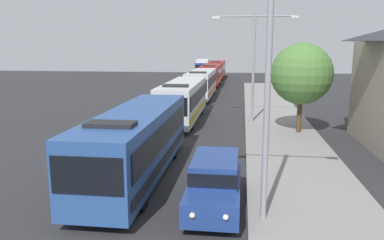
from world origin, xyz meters
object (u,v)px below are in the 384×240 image
object	(u,v)px
bus_second_in_line	(183,100)
bus_middle	(201,83)
box_truck_oncoming	(203,67)
bus_fourth_in_line	(211,74)
white_suv	(215,180)
streetlamp_mid	(254,56)
bus_lead	(137,141)
bus_rear	(217,69)
roadside_tree	(302,74)
streetlamp_near	(269,66)

from	to	relation	value
bus_second_in_line	bus_middle	size ratio (longest dim) A/B	0.96
bus_second_in_line	box_truck_oncoming	size ratio (longest dim) A/B	1.55
bus_fourth_in_line	white_suv	xyz separation A→B (m)	(3.70, -43.20, -0.65)
bus_second_in_line	box_truck_oncoming	bearing A→B (deg)	94.01
streetlamp_mid	bus_lead	bearing A→B (deg)	-112.32
streetlamp_mid	bus_second_in_line	bearing A→B (deg)	177.26
bus_middle	box_truck_oncoming	distance (m)	33.63
white_suv	box_truck_oncoming	distance (m)	63.79
bus_rear	box_truck_oncoming	bearing A→B (deg)	114.28
bus_fourth_in_line	bus_rear	bearing A→B (deg)	90.00
white_suv	bus_middle	bearing A→B (deg)	97.04
bus_second_in_line	streetlamp_mid	bearing A→B (deg)	-2.74
bus_lead	bus_rear	xyz separation A→B (m)	(-0.00, 53.21, -0.00)
bus_rear	streetlamp_mid	bearing A→B (deg)	-82.33
bus_rear	streetlamp_mid	xyz separation A→B (m)	(5.40, -40.07, 3.42)
bus_middle	roadside_tree	world-z (taller)	roadside_tree
white_suv	streetlamp_mid	bearing A→B (deg)	83.94
bus_lead	bus_rear	size ratio (longest dim) A/B	1.02
bus_second_in_line	box_truck_oncoming	world-z (taller)	bus_second_in_line
bus_lead	bus_second_in_line	bearing A→B (deg)	90.00
bus_middle	bus_fourth_in_line	world-z (taller)	same
bus_lead	roadside_tree	distance (m)	13.09
bus_rear	roadside_tree	world-z (taller)	roadside_tree
bus_second_in_line	roadside_tree	size ratio (longest dim) A/B	1.89
streetlamp_near	roadside_tree	xyz separation A→B (m)	(3.04, 13.66, -1.19)
box_truck_oncoming	bus_rear	bearing A→B (deg)	-65.72
bus_middle	roadside_tree	bearing A→B (deg)	-64.06
white_suv	roadside_tree	distance (m)	13.79
streetlamp_near	roadside_tree	world-z (taller)	streetlamp_near
bus_lead	streetlamp_mid	distance (m)	14.62
bus_fourth_in_line	white_suv	bearing A→B (deg)	-85.11
streetlamp_mid	box_truck_oncoming	bearing A→B (deg)	100.40
bus_rear	streetlamp_mid	size ratio (longest dim) A/B	1.38
bus_lead	streetlamp_near	size ratio (longest dim) A/B	1.35
bus_middle	bus_fourth_in_line	xyz separation A→B (m)	(-0.00, 13.26, -0.00)
bus_lead	bus_middle	xyz separation A→B (m)	(0.00, 27.07, 0.00)
white_suv	roadside_tree	world-z (taller)	roadside_tree
box_truck_oncoming	roadside_tree	size ratio (longest dim) A/B	1.22
box_truck_oncoming	white_suv	bearing A→B (deg)	-83.70
bus_middle	streetlamp_mid	xyz separation A→B (m)	(5.40, -13.92, 3.42)
streetlamp_near	bus_second_in_line	bearing A→B (deg)	107.29
bus_fourth_in_line	streetlamp_near	xyz separation A→B (m)	(5.40, -44.26, 3.54)
bus_lead	bus_second_in_line	distance (m)	13.41
bus_fourth_in_line	bus_lead	bearing A→B (deg)	-90.00
streetlamp_near	box_truck_oncoming	bearing A→B (deg)	97.69
bus_lead	bus_middle	distance (m)	27.07
box_truck_oncoming	streetlamp_mid	size ratio (longest dim) A/B	0.90
white_suv	streetlamp_mid	xyz separation A→B (m)	(1.70, 16.01, 4.08)
roadside_tree	bus_fourth_in_line	bearing A→B (deg)	105.41
bus_middle	streetlamp_near	distance (m)	31.67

